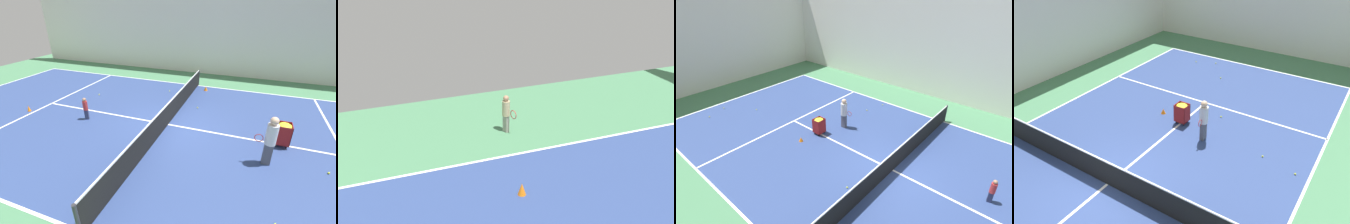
% 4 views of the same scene
% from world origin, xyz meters
% --- Properties ---
extents(ground_plane, '(34.84, 34.84, 0.00)m').
position_xyz_m(ground_plane, '(0.00, 0.00, 0.00)').
color(ground_plane, '#477F56').
extents(court_playing_area, '(11.43, 24.77, 0.00)m').
position_xyz_m(court_playing_area, '(0.00, 0.00, 0.00)').
color(court_playing_area, navy).
rests_on(court_playing_area, ground).
extents(line_sideline_left, '(0.10, 24.77, 0.00)m').
position_xyz_m(line_sideline_left, '(-5.71, 0.00, 0.01)').
color(line_sideline_left, white).
rests_on(line_sideline_left, ground).
extents(line_service_near, '(11.43, 0.10, 0.00)m').
position_xyz_m(line_service_near, '(0.00, -6.81, 0.01)').
color(line_service_near, white).
rests_on(line_service_near, ground).
extents(line_centre_service, '(0.10, 13.63, 0.00)m').
position_xyz_m(line_centre_service, '(0.00, 0.00, 0.01)').
color(line_centre_service, white).
rests_on(line_centre_service, ground).
extents(hall_enclosure_left, '(0.15, 31.14, 8.19)m').
position_xyz_m(hall_enclosure_left, '(-8.82, 0.00, 4.10)').
color(hall_enclosure_left, silver).
rests_on(hall_enclosure_left, ground).
extents(tennis_net, '(11.73, 0.10, 1.05)m').
position_xyz_m(tennis_net, '(0.00, 0.00, 0.54)').
color(tennis_net, '#2D2D33').
rests_on(tennis_net, ground).
extents(coach_at_net, '(0.36, 0.68, 1.78)m').
position_xyz_m(coach_at_net, '(1.41, 4.08, 1.02)').
color(coach_at_net, '#4C4C56').
rests_on(coach_at_net, ground).
extents(child_midcourt, '(0.27, 0.27, 1.08)m').
position_xyz_m(child_midcourt, '(0.84, -3.77, 0.62)').
color(child_midcourt, '#2D3351').
rests_on(child_midcourt, ground).
extents(ball_cart, '(0.55, 0.50, 0.93)m').
position_xyz_m(ball_cart, '(0.01, 4.66, 0.65)').
color(ball_cart, maroon).
rests_on(ball_cart, ground).
extents(training_cone_0, '(0.17, 0.17, 0.31)m').
position_xyz_m(training_cone_0, '(1.15, -7.11, 0.16)').
color(training_cone_0, orange).
rests_on(training_cone_0, ground).
extents(training_cone_2, '(0.24, 0.24, 0.26)m').
position_xyz_m(training_cone_2, '(-4.97, 0.68, 0.14)').
color(training_cone_2, orange).
rests_on(training_cone_2, ground).
extents(training_cone_3, '(0.22, 0.22, 0.24)m').
position_xyz_m(training_cone_3, '(-1.15, 4.86, 0.13)').
color(training_cone_3, orange).
rests_on(training_cone_3, ground).
extents(tennis_ball_0, '(0.07, 0.07, 0.07)m').
position_xyz_m(tennis_ball_0, '(-1.94, -5.12, 0.04)').
color(tennis_ball_0, yellow).
rests_on(tennis_ball_0, ground).
extents(tennis_ball_2, '(0.07, 0.07, 0.07)m').
position_xyz_m(tennis_ball_2, '(1.26, 5.99, 0.04)').
color(tennis_ball_2, yellow).
rests_on(tennis_ball_2, ground).
extents(tennis_ball_3, '(0.07, 0.07, 0.07)m').
position_xyz_m(tennis_ball_3, '(-2.17, 0.84, 0.04)').
color(tennis_ball_3, yellow).
rests_on(tennis_ball_3, ground).
extents(tennis_ball_9, '(0.07, 0.07, 0.07)m').
position_xyz_m(tennis_ball_9, '(-4.00, -1.40, 0.04)').
color(tennis_ball_9, yellow).
rests_on(tennis_ball_9, ground).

